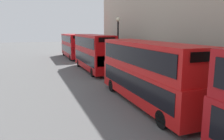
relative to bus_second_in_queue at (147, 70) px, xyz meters
The scene contains 5 objects.
bus_second_in_queue is the anchor object (origin of this frame).
bus_third_in_queue 13.46m from the bus_second_in_queue, 90.00° to the left, with size 2.59×10.53×4.51m.
bus_trailing 27.36m from the bus_second_in_queue, 90.00° to the left, with size 2.59×11.03×4.28m.
street_lamp 9.53m from the bus_second_in_queue, 80.08° to the left, with size 0.44×0.44×6.42m.
pedestrian 7.14m from the bus_second_in_queue, 66.97° to the left, with size 0.36×0.36×1.80m.
Camera 1 is at (-5.82, 3.27, 5.15)m, focal length 35.00 mm.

